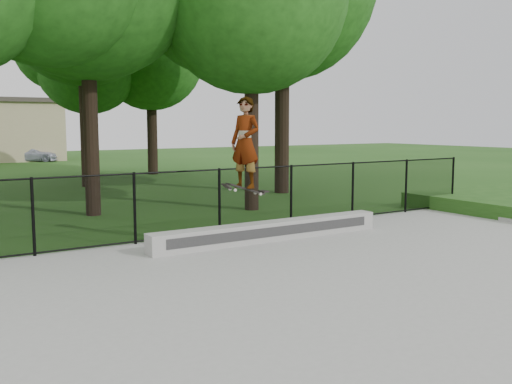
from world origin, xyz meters
The scene contains 7 objects.
ground centered at (0.00, 0.00, 0.00)m, with size 100.00×100.00×0.00m, color #204B15.
concrete_slab centered at (0.00, 0.00, 0.03)m, with size 14.00×12.00×0.06m, color gray.
grind_ledge centered at (0.59, 4.70, 0.26)m, with size 5.59×0.40×0.41m, color #9B9A96.
car_c centered at (1.65, 35.55, 0.52)m, with size 1.47×3.32×1.05m, color #ADB1C5.
skater_airborne centered at (-0.17, 4.49, 2.15)m, with size 0.81×0.78×2.03m.
chainlink_fence centered at (0.00, 5.90, 0.81)m, with size 16.06×0.06×1.50m.
tree_row centered at (0.34, 14.27, 6.62)m, with size 20.68×18.43×10.79m.
Camera 1 is at (-6.15, -5.28, 2.55)m, focal length 40.00 mm.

